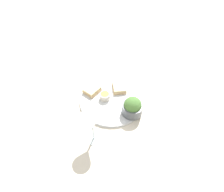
{
  "coord_description": "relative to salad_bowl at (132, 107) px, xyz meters",
  "views": [
    {
      "loc": [
        0.52,
        0.24,
        0.67
      ],
      "look_at": [
        0.0,
        0.0,
        0.03
      ],
      "focal_mm": 28.0,
      "sensor_mm": 36.0,
      "label": 1
    }
  ],
  "objects": [
    {
      "name": "salad_bowl",
      "position": [
        0.0,
        0.0,
        0.0
      ],
      "size": [
        0.1,
        0.1,
        0.09
      ],
      "color": "#4C5156",
      "rests_on": "dinner_plate"
    },
    {
      "name": "sauce_ramekin",
      "position": [
        -0.02,
        -0.15,
        -0.02
      ],
      "size": [
        0.05,
        0.05,
        0.03
      ],
      "color": "beige",
      "rests_on": "dinner_plate"
    },
    {
      "name": "wine_glass",
      "position": [
        0.18,
        -0.1,
        0.06
      ],
      "size": [
        0.07,
        0.07,
        0.17
      ],
      "color": "silver",
      "rests_on": "ground_plane"
    },
    {
      "name": "cheese_toast_near",
      "position": [
        -0.04,
        -0.23,
        -0.03
      ],
      "size": [
        0.09,
        0.08,
        0.03
      ],
      "color": "tan",
      "rests_on": "dinner_plate"
    },
    {
      "name": "ground_plane",
      "position": [
        -0.04,
        -0.12,
        -0.05
      ],
      "size": [
        4.0,
        4.0,
        0.0
      ],
      "primitive_type": "plane",
      "color": "beige"
    },
    {
      "name": "dinner_plate",
      "position": [
        -0.04,
        -0.12,
        -0.05
      ],
      "size": [
        0.32,
        0.32,
        0.01
      ],
      "color": "silver",
      "rests_on": "ground_plane"
    },
    {
      "name": "cheese_toast_far",
      "position": [
        -0.11,
        -0.11,
        -0.03
      ],
      "size": [
        0.1,
        0.1,
        0.03
      ],
      "color": "tan",
      "rests_on": "dinner_plate"
    }
  ]
}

